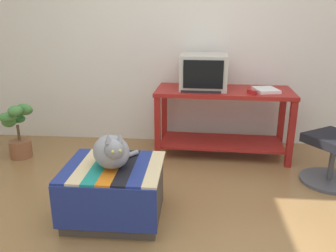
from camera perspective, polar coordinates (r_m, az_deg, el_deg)
The scene contains 11 objects.
ground_plane at distance 2.45m, azimuth -0.04°, elevation -18.70°, with size 14.00×14.00×0.00m, color olive.
back_wall at distance 4.02m, azimuth 2.50°, elevation 15.61°, with size 8.00×0.10×2.60m, color silver.
desk at distance 3.70m, azimuth 9.05°, elevation 2.49°, with size 1.43×0.65×0.72m.
tv_monitor at distance 3.65m, azimuth 5.94°, elevation 8.89°, with size 0.50×0.51×0.35m.
keyboard at distance 3.52m, azimuth 5.50°, elevation 5.88°, with size 0.40×0.15×0.02m, color black.
book at distance 3.64m, azimuth 15.88°, elevation 5.75°, with size 0.22×0.27×0.03m, color white.
ottoman_with_blanket at distance 2.64m, azimuth -8.84°, elevation -10.63°, with size 0.71×0.63×0.42m.
cat at distance 2.48m, azimuth -9.26°, elevation -4.13°, with size 0.37×0.45×0.29m.
potted_plant at distance 3.96m, azimuth -23.57°, elevation -0.55°, with size 0.35×0.35×0.60m.
stapler at distance 3.48m, azimuth 13.73°, elevation 5.46°, with size 0.04×0.11×0.04m, color #A31E1E.
pen at distance 3.74m, azimuth 14.60°, elevation 6.00°, with size 0.01×0.01×0.14m, color #B7B7BC.
Camera 1 is at (0.17, -1.96, 1.47)m, focal length 36.88 mm.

